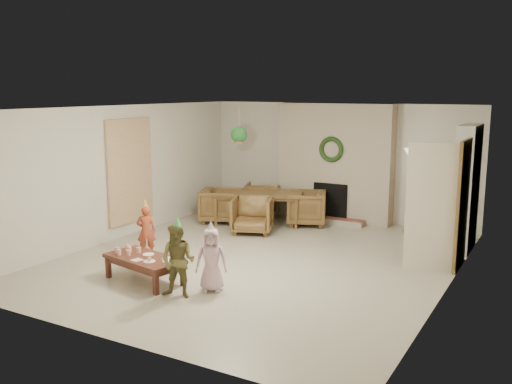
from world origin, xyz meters
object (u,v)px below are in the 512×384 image
Objects in this scene: child_red at (146,231)px; dining_table at (258,208)px; coffee_table_top at (144,259)px; child_pink at (211,260)px; child_plaid at (178,261)px; dining_chair_far at (263,199)px; dining_chair_right at (306,208)px; dining_chair_near at (252,215)px; dining_chair_left at (220,205)px.

dining_table is at bearing -134.98° from child_red.
child_pink is (1.07, 0.16, 0.10)m from coffee_table_top.
child_red is 0.85× the size of child_plaid.
dining_chair_right is at bearing 141.34° from dining_chair_far.
child_plaid reaches higher than child_red.
dining_chair_near is at bearing 101.85° from coffee_table_top.
dining_chair_right is 4.41m from coffee_table_top.
child_plaid is at bearing -148.56° from child_pink.
child_red is 2.07m from child_pink.
coffee_table_top is (0.03, -3.24, -0.01)m from dining_chair_near.
dining_chair_right is 0.64× the size of coffee_table_top.
dining_chair_far is at bearing 93.28° from child_plaid.
dining_chair_right is 0.90× the size of child_red.
coffee_table_top is at bearing 160.96° from child_pink.
dining_chair_left is 3.86m from coffee_table_top.
dining_chair_right is (1.70, 0.66, 0.00)m from dining_chair_left.
dining_chair_right is at bearing 0.00° from dining_table.
dining_table is 1.80× the size of child_plaid.
dining_chair_right is at bearing 93.22° from coffee_table_top.
child_plaid is at bearing -6.42° from coffee_table_top.
dining_chair_near is 1.15m from dining_chair_left.
dining_chair_left is 4.14m from child_pink.
dining_table is 4.41m from child_plaid.
dining_table is 4.01m from coffee_table_top.
dining_chair_right is 0.77× the size of child_plaid.
child_plaid reaches higher than coffee_table_top.
child_plaid reaches higher than dining_chair_far.
dining_chair_far is at bearing 108.73° from coffee_table_top.
dining_chair_right reaches higher than dining_table.
dining_table is 0.81m from dining_chair_left.
child_red is at bearing -44.52° from dining_chair_right.
coffee_table_top is at bearing 93.61° from child_red.
dining_chair_right is at bearing -90.00° from dining_chair_left.
dining_table is at bearing -90.00° from dining_chair_left.
dining_chair_left is at bearing -180.00° from dining_table.
coffee_table_top is (0.32, -4.00, 0.02)m from dining_table.
dining_table is at bearing 92.32° from child_plaid.
dining_chair_far and dining_chair_right have the same top height.
child_plaid is 0.50m from child_pink.
dining_chair_left is 1.00× the size of dining_chair_right.
child_plaid reaches higher than dining_chair_right.
coffee_table_top is at bearing 149.57° from child_plaid.
dining_table is at bearing 90.00° from dining_chair_far.
dining_table is 4.08m from child_pink.
dining_chair_far and dining_chair_left have the same top height.
child_red is 2.08m from child_plaid.
child_plaid reaches higher than dining_chair_near.
child_plaid is (1.89, -3.97, 0.15)m from dining_chair_left.
dining_chair_right is 0.87× the size of child_pink.
child_pink is at bearing 46.49° from child_plaid.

